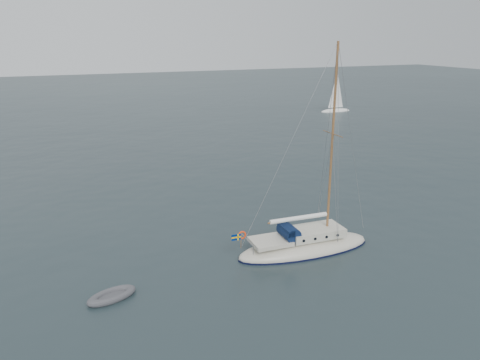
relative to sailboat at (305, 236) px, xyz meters
name	(u,v)px	position (x,y,z in m)	size (l,w,h in m)	color
ground	(279,255)	(-1.77, 0.09, -1.02)	(300.00, 300.00, 0.00)	black
sailboat	(305,236)	(0.00, 0.00, 0.00)	(9.42, 2.82, 13.42)	beige
dinghy	(112,296)	(-12.16, -1.09, -0.85)	(2.68, 1.21, 0.38)	#454549
distant_yacht_b	(336,93)	(33.83, 47.04, 2.31)	(5.87, 3.13, 7.78)	white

